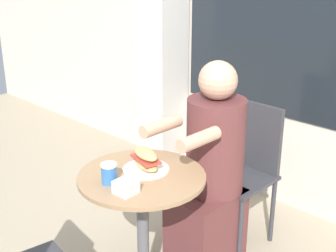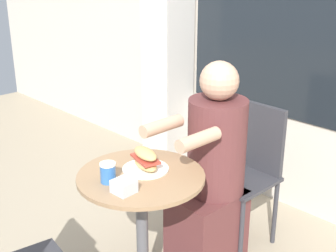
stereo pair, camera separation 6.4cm
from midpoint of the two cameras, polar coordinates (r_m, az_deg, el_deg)
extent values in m
cube|color=beige|center=(3.15, 17.31, 13.93)|extent=(8.00, 0.08, 2.80)
cube|color=beige|center=(3.63, 0.45, 12.43)|extent=(0.29, 0.29, 2.40)
cylinder|color=#997551|center=(2.25, -2.50, -6.16)|extent=(0.62, 0.62, 0.02)
cylinder|color=#515156|center=(2.43, -2.37, -13.53)|extent=(0.06, 0.06, 0.68)
cube|color=#333338|center=(2.84, 9.27, -6.40)|extent=(0.39, 0.39, 0.02)
cube|color=#333338|center=(2.88, 11.63, -1.36)|extent=(0.35, 0.04, 0.42)
cylinder|color=#333338|center=(2.76, 9.61, -12.78)|extent=(0.03, 0.03, 0.43)
cylinder|color=#333338|center=(2.93, 4.41, -10.32)|extent=(0.03, 0.03, 0.43)
cylinder|color=#333338|center=(2.99, 13.52, -10.20)|extent=(0.03, 0.03, 0.43)
cylinder|color=#333338|center=(3.15, 8.50, -8.11)|extent=(0.03, 0.03, 0.43)
cube|color=brown|center=(2.76, 5.42, -12.29)|extent=(0.31, 0.41, 0.45)
cylinder|color=brown|center=(2.57, 6.67, -2.51)|extent=(0.32, 0.32, 0.53)
sphere|color=tan|center=(2.45, 7.03, 5.50)|extent=(0.21, 0.21, 0.21)
cylinder|color=tan|center=(2.23, 4.56, -1.68)|extent=(0.07, 0.26, 0.07)
cylinder|color=tan|center=(2.39, 0.01, 0.01)|extent=(0.07, 0.26, 0.07)
cylinder|color=white|center=(2.29, -1.95, -5.23)|extent=(0.23, 0.23, 0.01)
ellipsoid|color=tan|center=(2.28, -1.96, -4.65)|extent=(0.19, 0.13, 0.04)
cube|color=#B74233|center=(2.27, -1.97, -4.02)|extent=(0.18, 0.13, 0.01)
ellipsoid|color=tan|center=(2.26, -1.98, -3.37)|extent=(0.19, 0.13, 0.04)
cylinder|color=#336BB7|center=(2.17, -6.49, -5.79)|extent=(0.07, 0.07, 0.09)
cylinder|color=white|center=(2.15, -6.54, -4.65)|extent=(0.07, 0.07, 0.01)
cube|color=silver|center=(2.08, -4.52, -7.35)|extent=(0.09, 0.09, 0.06)
camera|label=1|loc=(0.03, -89.20, 0.30)|focal=50.00mm
camera|label=2|loc=(0.03, 90.80, -0.30)|focal=50.00mm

